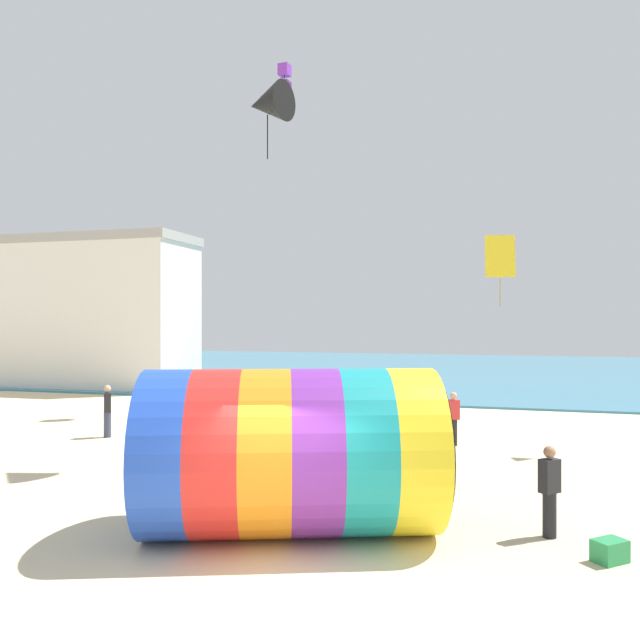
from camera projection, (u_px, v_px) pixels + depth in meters
name	position (u px, v px, depth m)	size (l,w,h in m)	color
ground_plane	(276.00, 592.00, 8.90)	(120.00, 120.00, 0.00)	beige
sea	(452.00, 370.00, 47.03)	(120.00, 40.00, 0.10)	teal
giant_inflatable_tube	(292.00, 451.00, 11.31)	(5.93, 4.55, 3.00)	blue
kite_handler	(550.00, 491.00, 11.14)	(0.41, 0.41, 1.64)	black
kite_purple_box	(285.00, 79.00, 26.89)	(0.51, 0.51, 1.31)	purple
kite_black_delta	(267.00, 104.00, 17.62)	(1.41, 1.40, 2.15)	black
kite_yellow_diamond	(500.00, 257.00, 23.71)	(1.14, 0.42, 2.73)	yellow
bystander_near_water	(107.00, 411.00, 20.55)	(0.39, 0.42, 1.72)	#383D56
bystander_mid_beach	(453.00, 418.00, 19.22)	(0.41, 0.31, 1.65)	black
promenade_building	(82.00, 312.00, 35.99)	(13.06, 4.76, 8.61)	silver
cooler_box	(610.00, 551.00, 10.00)	(0.52, 0.36, 0.36)	#268C4C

